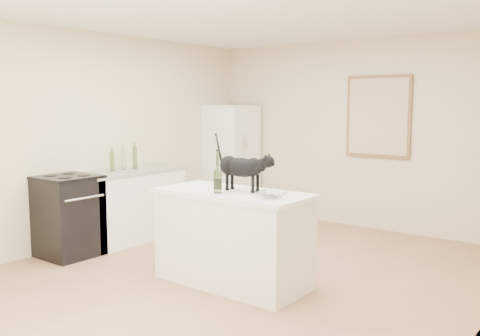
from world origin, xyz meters
The scene contains 17 objects.
floor centered at (0.00, 0.00, 0.00)m, with size 5.50×5.50×0.00m, color #A87B59.
ceiling centered at (0.00, 0.00, 2.60)m, with size 5.50×5.50×0.00m, color white.
wall_back centered at (0.00, 2.75, 1.30)m, with size 4.50×4.50×0.00m, color beige.
wall_left centered at (-2.25, 0.00, 1.30)m, with size 5.50×5.50×0.00m, color beige.
island_base centered at (0.10, -0.20, 0.43)m, with size 1.44×0.67×0.86m, color white.
island_top centered at (0.10, -0.20, 0.88)m, with size 1.50×0.70×0.04m, color white.
left_cabinets centered at (-1.95, 0.30, 0.43)m, with size 0.60×1.40×0.86m, color white.
left_countertop centered at (-1.95, 0.30, 0.88)m, with size 0.62×1.44×0.04m, color gray.
stove centered at (-1.95, -0.60, 0.45)m, with size 0.60×0.60×0.90m, color black.
fridge centered at (-1.95, 2.35, 0.85)m, with size 0.68×0.68×1.70m, color white.
artwork_frame centered at (0.30, 2.72, 1.55)m, with size 0.90×0.03×1.10m, color brown.
artwork_canvas centered at (0.30, 2.70, 1.55)m, with size 0.82×0.00×1.02m, color beige.
black_cat centered at (0.15, -0.13, 1.10)m, with size 0.57×0.17×0.40m, color black, non-canonical shape.
wine_bottle centered at (0.05, -0.36, 1.08)m, with size 0.08×0.08×0.35m, color #366227.
glass_bowl centered at (0.61, -0.29, 0.93)m, with size 0.25×0.25×0.06m, color silver.
fridge_paper centered at (-1.60, 2.33, 1.13)m, with size 0.01×0.16×0.20m, color white.
counter_bottle_cluster centered at (-1.97, 0.24, 1.03)m, with size 0.12×0.37×0.29m.
Camera 1 is at (3.11, -4.02, 1.72)m, focal length 39.12 mm.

